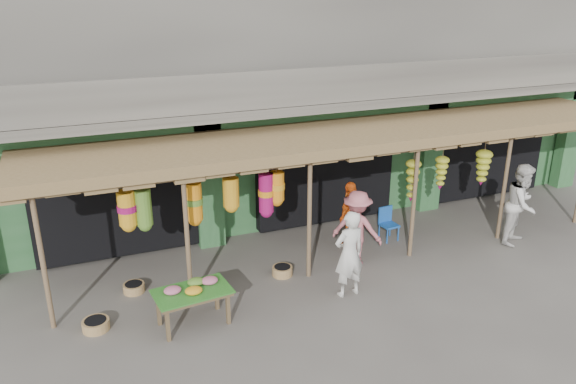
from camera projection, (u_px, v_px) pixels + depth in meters
name	position (u px, v px, depth m)	size (l,w,h in m)	color
ground	(366.00, 259.00, 12.51)	(80.00, 80.00, 0.00)	#514C47
building	(285.00, 76.00, 15.55)	(16.40, 6.80, 7.00)	gray
awning	(348.00, 139.00, 12.25)	(14.00, 2.70, 2.79)	brown
flower_table	(193.00, 292.00, 9.94)	(1.42, 0.92, 0.80)	brown
blue_chair	(387.00, 221.00, 13.38)	(0.41, 0.42, 0.79)	#1B57B4
basket_left	(134.00, 288.00, 11.17)	(0.42, 0.42, 0.18)	brown
basket_mid	(96.00, 325.00, 9.95)	(0.48, 0.48, 0.18)	olive
basket_right	(282.00, 271.00, 11.80)	(0.43, 0.43, 0.19)	#A88D4E
person_front	(349.00, 254.00, 10.81)	(0.65, 0.42, 1.77)	silver
person_right	(522.00, 204.00, 13.01)	(0.94, 0.73, 1.93)	silver
person_vendor	(350.00, 214.00, 12.95)	(0.92, 0.38, 1.57)	orange
person_shopper	(357.00, 228.00, 12.02)	(1.09, 0.63, 1.69)	#BE656D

